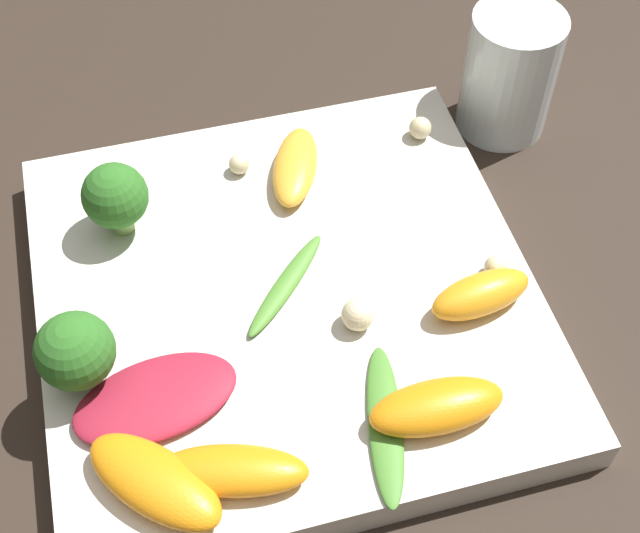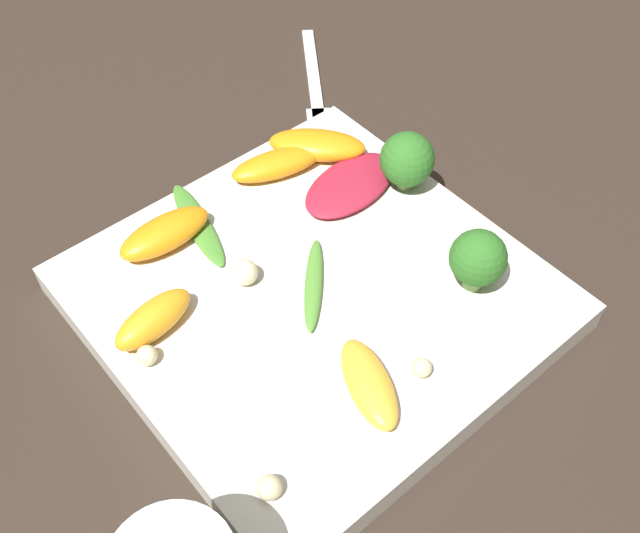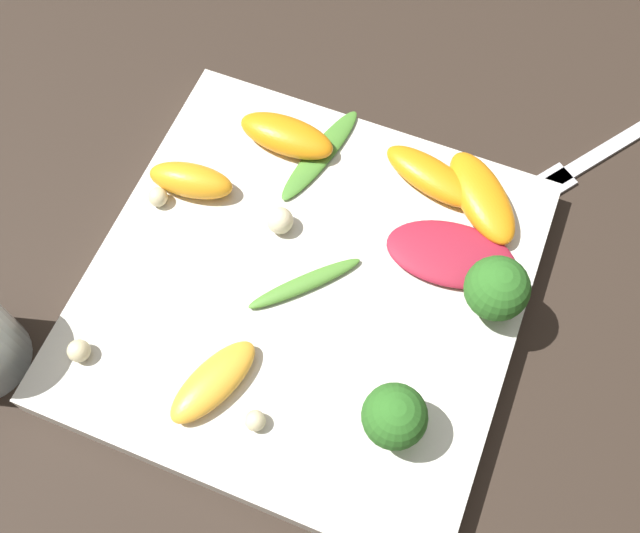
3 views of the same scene
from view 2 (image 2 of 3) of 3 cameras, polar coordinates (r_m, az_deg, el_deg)
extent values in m
plane|color=#2D231C|center=(0.53, -0.47, -3.15)|extent=(2.40, 2.40, 0.00)
cube|color=silver|center=(0.52, -0.48, -2.37)|extent=(0.28, 0.28, 0.02)
cube|color=silver|center=(0.72, -0.49, 14.16)|extent=(0.10, 0.14, 0.01)
cube|color=silver|center=(0.67, -0.06, 11.04)|extent=(0.04, 0.04, 0.01)
ellipsoid|color=maroon|center=(0.58, 2.31, 6.25)|extent=(0.09, 0.06, 0.01)
ellipsoid|color=orange|center=(0.54, -11.75, 2.49)|extent=(0.07, 0.03, 0.02)
ellipsoid|color=orange|center=(0.59, -3.29, 7.80)|extent=(0.08, 0.05, 0.02)
ellipsoid|color=orange|center=(0.50, -12.59, -3.94)|extent=(0.06, 0.03, 0.02)
ellipsoid|color=#FCAD33|center=(0.46, 3.74, -8.89)|extent=(0.05, 0.07, 0.02)
ellipsoid|color=orange|center=(0.60, -0.22, 9.24)|extent=(0.08, 0.08, 0.02)
cylinder|color=#84AD5B|center=(0.52, 11.61, -0.76)|extent=(0.01, 0.01, 0.02)
sphere|color=#2D6B23|center=(0.50, 11.96, 0.65)|extent=(0.04, 0.04, 0.04)
cylinder|color=#7A9E51|center=(0.58, 6.47, 6.68)|extent=(0.01, 0.01, 0.02)
sphere|color=#2D6B23|center=(0.57, 6.65, 8.12)|extent=(0.04, 0.04, 0.04)
ellipsoid|color=#47842D|center=(0.56, -9.28, 3.20)|extent=(0.04, 0.09, 0.00)
ellipsoid|color=#518E33|center=(0.51, -0.98, -1.11)|extent=(0.06, 0.07, 0.01)
sphere|color=beige|center=(0.49, -13.05, -6.62)|extent=(0.01, 0.01, 0.01)
sphere|color=beige|center=(0.47, 7.76, -7.64)|extent=(0.01, 0.01, 0.01)
sphere|color=beige|center=(0.43, -3.89, -16.46)|extent=(0.01, 0.01, 0.01)
sphere|color=beige|center=(0.51, -5.75, -0.44)|extent=(0.02, 0.02, 0.02)
camera|label=1|loc=(0.60, -22.32, 48.81)|focal=50.00mm
camera|label=3|loc=(0.30, 58.14, 45.00)|focal=42.00mm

